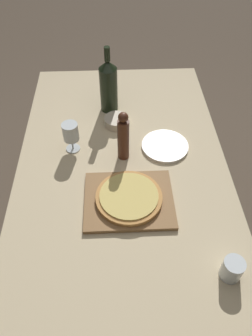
# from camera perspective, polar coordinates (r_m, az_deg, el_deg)

# --- Properties ---
(ground_plane) EXTENTS (12.00, 12.00, 0.00)m
(ground_plane) POSITION_cam_1_polar(r_m,az_deg,el_deg) (2.06, -0.40, -15.08)
(ground_plane) COLOR brown
(dining_table) EXTENTS (0.93, 1.67, 0.77)m
(dining_table) POSITION_cam_1_polar(r_m,az_deg,el_deg) (1.49, -0.53, -3.08)
(dining_table) COLOR #CCB78E
(dining_table) RESTS_ON ground_plane
(cutting_board) EXTENTS (0.36, 0.29, 0.02)m
(cutting_board) POSITION_cam_1_polar(r_m,az_deg,el_deg) (1.32, 0.51, -5.59)
(cutting_board) COLOR olive
(cutting_board) RESTS_ON dining_table
(pizza) EXTENTS (0.27, 0.27, 0.02)m
(pizza) POSITION_cam_1_polar(r_m,az_deg,el_deg) (1.30, 0.51, -5.05)
(pizza) COLOR #C68947
(pizza) RESTS_ON cutting_board
(wine_bottle) EXTENTS (0.09, 0.09, 0.34)m
(wine_bottle) POSITION_cam_1_polar(r_m,az_deg,el_deg) (1.68, -3.06, 14.15)
(wine_bottle) COLOR black
(wine_bottle) RESTS_ON dining_table
(pepper_mill) EXTENTS (0.05, 0.05, 0.25)m
(pepper_mill) POSITION_cam_1_polar(r_m,az_deg,el_deg) (1.41, -0.48, 5.43)
(pepper_mill) COLOR #4C2819
(pepper_mill) RESTS_ON dining_table
(wine_glass) EXTENTS (0.07, 0.07, 0.15)m
(wine_glass) POSITION_cam_1_polar(r_m,az_deg,el_deg) (1.48, -9.63, 6.08)
(wine_glass) COLOR silver
(wine_glass) RESTS_ON dining_table
(small_bowl) EXTENTS (0.12, 0.12, 0.04)m
(small_bowl) POSITION_cam_1_polar(r_m,az_deg,el_deg) (1.64, -1.71, 8.14)
(small_bowl) COLOR beige
(small_bowl) RESTS_ON dining_table
(drinking_tumbler) EXTENTS (0.07, 0.07, 0.09)m
(drinking_tumbler) POSITION_cam_1_polar(r_m,az_deg,el_deg) (1.19, 18.00, -16.39)
(drinking_tumbler) COLOR silver
(drinking_tumbler) RESTS_ON dining_table
(dinner_plate) EXTENTS (0.22, 0.22, 0.01)m
(dinner_plate) POSITION_cam_1_polar(r_m,az_deg,el_deg) (1.54, 6.79, 3.82)
(dinner_plate) COLOR silver
(dinner_plate) RESTS_ON dining_table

